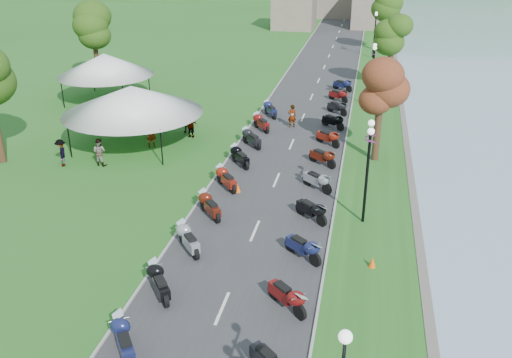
# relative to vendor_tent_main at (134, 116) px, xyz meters

# --- Properties ---
(road) EXTENTS (7.00, 120.00, 0.02)m
(road) POSITION_rel_vendor_tent_main_xyz_m (10.28, 14.10, -1.99)
(road) COLOR #38383B
(road) RESTS_ON ground
(far_building) EXTENTS (18.00, 16.00, 5.00)m
(far_building) POSITION_rel_vendor_tent_main_xyz_m (8.28, 59.10, 0.50)
(far_building) COLOR gray
(far_building) RESTS_ON ground
(moto_row_left) EXTENTS (2.60, 42.57, 1.10)m
(moto_row_left) POSITION_rel_vendor_tent_main_xyz_m (7.69, -12.26, -1.45)
(moto_row_left) COLOR #331411
(moto_row_left) RESTS_ON ground
(moto_row_right) EXTENTS (2.60, 45.23, 1.10)m
(moto_row_right) POSITION_rel_vendor_tent_main_xyz_m (12.70, -4.68, -1.45)
(moto_row_right) COLOR #331411
(moto_row_right) RESTS_ON ground
(vendor_tent_main) EXTENTS (6.12, 6.12, 4.00)m
(vendor_tent_main) POSITION_rel_vendor_tent_main_xyz_m (0.00, 0.00, 0.00)
(vendor_tent_main) COLOR white
(vendor_tent_main) RESTS_ON ground
(vendor_tent_side) EXTENTS (5.29, 5.29, 4.00)m
(vendor_tent_side) POSITION_rel_vendor_tent_main_xyz_m (-6.51, 9.39, 0.00)
(vendor_tent_side) COLOR white
(vendor_tent_side) RESTS_ON ground
(tree_lakeside) EXTENTS (2.48, 2.48, 6.90)m
(tree_lakeside) POSITION_rel_vendor_tent_main_xyz_m (15.78, 0.48, 1.45)
(tree_lakeside) COLOR #335A16
(tree_lakeside) RESTS_ON ground
(pedestrian_a) EXTENTS (0.83, 0.82, 1.85)m
(pedestrian_a) POSITION_rel_vendor_tent_main_xyz_m (1.26, -0.29, -2.00)
(pedestrian_a) COLOR slate
(pedestrian_a) RESTS_ON ground
(pedestrian_b) EXTENTS (0.90, 0.58, 1.72)m
(pedestrian_b) POSITION_rel_vendor_tent_main_xyz_m (-0.65, -3.87, -2.00)
(pedestrian_b) COLOR slate
(pedestrian_b) RESTS_ON ground
(pedestrian_c) EXTENTS (0.98, 1.16, 1.69)m
(pedestrian_c) POSITION_rel_vendor_tent_main_xyz_m (-2.87, -4.44, -2.00)
(pedestrian_c) COLOR slate
(pedestrian_c) RESTS_ON ground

